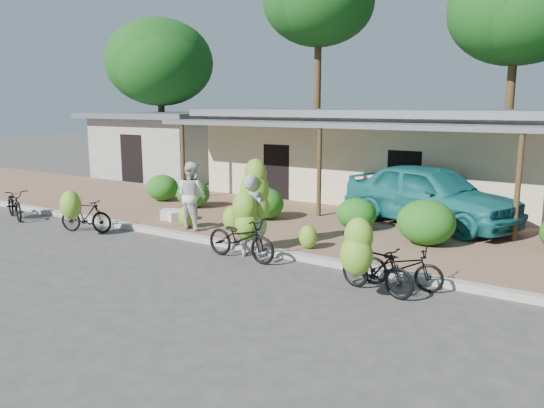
{
  "coord_description": "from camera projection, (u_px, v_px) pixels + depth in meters",
  "views": [
    {
      "loc": [
        7.65,
        -8.15,
        3.49
      ],
      "look_at": [
        0.88,
        2.13,
        1.2
      ],
      "focal_mm": 35.0,
      "sensor_mm": 36.0,
      "label": 1
    }
  ],
  "objects": [
    {
      "name": "ground",
      "position": [
        184.0,
        269.0,
        11.46
      ],
      "size": [
        100.0,
        100.0,
        0.0
      ],
      "primitive_type": "plane",
      "color": "#3F3D3A",
      "rests_on": "ground"
    },
    {
      "name": "sidewalk",
      "position": [
        301.0,
        224.0,
        15.56
      ],
      "size": [
        60.0,
        6.0,
        0.12
      ],
      "primitive_type": "cube",
      "color": "brown",
      "rests_on": "ground"
    },
    {
      "name": "curb",
      "position": [
        239.0,
        246.0,
        13.09
      ],
      "size": [
        60.0,
        0.25,
        0.15
      ],
      "primitive_type": "cube",
      "color": "#A8A399",
      "rests_on": "ground"
    },
    {
      "name": "shop_main",
      "position": [
        380.0,
        153.0,
        20.12
      ],
      "size": [
        13.0,
        8.5,
        3.35
      ],
      "color": "beige",
      "rests_on": "ground"
    },
    {
      "name": "shop_grey",
      "position": [
        170.0,
        144.0,
        26.14
      ],
      "size": [
        7.0,
        6.0,
        3.15
      ],
      "color": "#9C9D98",
      "rests_on": "ground"
    },
    {
      "name": "tree_back_left",
      "position": [
        158.0,
        61.0,
        28.56
      ],
      "size": [
        5.83,
        5.76,
        8.07
      ],
      "color": "#48361C",
      "rests_on": "ground"
    },
    {
      "name": "tree_center_right",
      "position": [
        513.0,
        9.0,
        21.96
      ],
      "size": [
        5.64,
        5.56,
        9.56
      ],
      "color": "#48361C",
      "rests_on": "ground"
    },
    {
      "name": "hedge_0",
      "position": [
        162.0,
        188.0,
        19.01
      ],
      "size": [
        1.2,
        1.08,
        0.93
      ],
      "primitive_type": "ellipsoid",
      "color": "#205012",
      "rests_on": "sidewalk"
    },
    {
      "name": "hedge_1",
      "position": [
        193.0,
        194.0,
        17.78
      ],
      "size": [
        1.16,
        1.05,
        0.91
      ],
      "primitive_type": "ellipsoid",
      "color": "#205012",
      "rests_on": "sidewalk"
    },
    {
      "name": "hedge_2",
      "position": [
        264.0,
        203.0,
        15.93
      ],
      "size": [
        1.23,
        1.1,
        0.96
      ],
      "primitive_type": "ellipsoid",
      "color": "#205012",
      "rests_on": "sidewalk"
    },
    {
      "name": "hedge_3",
      "position": [
        356.0,
        214.0,
        14.58
      ],
      "size": [
        1.12,
        1.01,
        0.87
      ],
      "primitive_type": "ellipsoid",
      "color": "#205012",
      "rests_on": "sidewalk"
    },
    {
      "name": "hedge_4",
      "position": [
        426.0,
        222.0,
        12.97
      ],
      "size": [
        1.42,
        1.28,
        1.11
      ],
      "primitive_type": "ellipsoid",
      "color": "#205012",
      "rests_on": "sidewalk"
    },
    {
      "name": "bike_far_left",
      "position": [
        10.0,
        201.0,
        16.41
      ],
      "size": [
        1.91,
        1.48,
        1.38
      ],
      "rotation": [
        0.0,
        0.0,
        1.22
      ],
      "color": "black",
      "rests_on": "ground"
    },
    {
      "name": "bike_left",
      "position": [
        82.0,
        213.0,
        14.55
      ],
      "size": [
        1.64,
        1.35,
        1.29
      ],
      "rotation": [
        0.0,
        0.0,
        1.91
      ],
      "color": "black",
      "rests_on": "ground"
    },
    {
      "name": "bike_center",
      "position": [
        247.0,
        220.0,
        12.24
      ],
      "size": [
        1.94,
        1.24,
        2.28
      ],
      "rotation": [
        0.0,
        0.0,
        1.52
      ],
      "color": "black",
      "rests_on": "ground"
    },
    {
      "name": "bike_right",
      "position": [
        370.0,
        261.0,
        9.74
      ],
      "size": [
        1.65,
        1.27,
        1.55
      ],
      "rotation": [
        0.0,
        0.0,
        1.36
      ],
      "color": "black",
      "rests_on": "ground"
    },
    {
      "name": "bike_far_right",
      "position": [
        401.0,
        266.0,
        10.24
      ],
      "size": [
        1.69,
        0.72,
        0.86
      ],
      "rotation": [
        0.0,
        0.0,
        1.67
      ],
      "color": "black",
      "rests_on": "ground"
    },
    {
      "name": "loose_banana_a",
      "position": [
        187.0,
        217.0,
        14.85
      ],
      "size": [
        0.49,
        0.42,
        0.62
      ],
      "primitive_type": "ellipsoid",
      "color": "#6CA429",
      "rests_on": "sidewalk"
    },
    {
      "name": "loose_banana_b",
      "position": [
        232.0,
        219.0,
        14.35
      ],
      "size": [
        0.56,
        0.48,
        0.7
      ],
      "primitive_type": "ellipsoid",
      "color": "#6CA429",
      "rests_on": "sidewalk"
    },
    {
      "name": "loose_banana_c",
      "position": [
        308.0,
        237.0,
        12.64
      ],
      "size": [
        0.46,
        0.39,
        0.57
      ],
      "primitive_type": "ellipsoid",
      "color": "#6CA429",
      "rests_on": "sidewalk"
    },
    {
      "name": "sack_near",
      "position": [
        176.0,
        215.0,
        15.9
      ],
      "size": [
        0.94,
        0.77,
        0.3
      ],
      "primitive_type": "cube",
      "rotation": [
        0.0,
        0.0,
        0.53
      ],
      "color": "silver",
      "rests_on": "sidewalk"
    },
    {
      "name": "sack_far",
      "position": [
        173.0,
        215.0,
        15.84
      ],
      "size": [
        0.84,
        0.69,
        0.28
      ],
      "primitive_type": "cube",
      "rotation": [
        0.0,
        0.0,
        -0.5
      ],
      "color": "silver",
      "rests_on": "sidewalk"
    },
    {
      "name": "vendor",
      "position": [
        251.0,
        216.0,
        12.27
      ],
      "size": [
        0.83,
        0.7,
        1.95
      ],
      "primitive_type": "imported",
      "rotation": [
        0.0,
        0.0,
        3.53
      ],
      "color": "#969696",
      "rests_on": "ground"
    },
    {
      "name": "bystander",
      "position": [
        192.0,
        195.0,
        14.6
      ],
      "size": [
        0.97,
        0.79,
        1.87
      ],
      "primitive_type": "imported",
      "rotation": [
        0.0,
        0.0,
        3.04
      ],
      "color": "silver",
      "rests_on": "sidewalk"
    },
    {
      "name": "teal_van",
      "position": [
        430.0,
        194.0,
        15.09
      ],
      "size": [
        5.54,
        3.54,
        1.75
      ],
      "primitive_type": "imported",
      "rotation": [
        0.0,
        0.0,
        1.26
      ],
      "color": "#186D6D",
      "rests_on": "sidewalk"
    }
  ]
}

